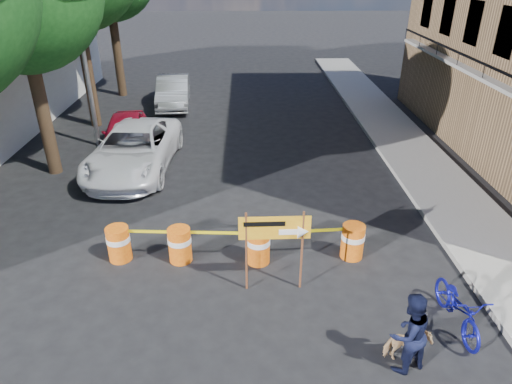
{
  "coord_description": "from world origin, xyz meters",
  "views": [
    {
      "loc": [
        -0.11,
        -7.72,
        6.74
      ],
      "look_at": [
        0.14,
        2.78,
        1.3
      ],
      "focal_mm": 32.0,
      "sensor_mm": 36.0,
      "label": 1
    }
  ],
  "objects_px": {
    "sedan_red": "(125,132)",
    "sedan_silver": "(173,92)",
    "barrel_far_left": "(119,243)",
    "pedestrian": "(409,333)",
    "barrel_far_right": "(353,241)",
    "detour_sign": "(285,233)",
    "suv_white": "(134,149)",
    "dog": "(407,345)",
    "barrel_mid_right": "(258,246)",
    "bicycle": "(463,288)",
    "barrel_mid_left": "(180,244)"
  },
  "relations": [
    {
      "from": "sedan_red",
      "to": "sedan_silver",
      "type": "relative_size",
      "value": 0.89
    },
    {
      "from": "barrel_far_left",
      "to": "pedestrian",
      "type": "bearing_deg",
      "value": -30.43
    },
    {
      "from": "barrel_far_left",
      "to": "sedan_silver",
      "type": "distance_m",
      "value": 13.22
    },
    {
      "from": "barrel_far_right",
      "to": "detour_sign",
      "type": "bearing_deg",
      "value": -146.97
    },
    {
      "from": "pedestrian",
      "to": "suv_white",
      "type": "distance_m",
      "value": 11.2
    },
    {
      "from": "dog",
      "to": "pedestrian",
      "type": "bearing_deg",
      "value": 144.12
    },
    {
      "from": "barrel_far_left",
      "to": "detour_sign",
      "type": "height_order",
      "value": "detour_sign"
    },
    {
      "from": "pedestrian",
      "to": "sedan_red",
      "type": "bearing_deg",
      "value": -78.11
    },
    {
      "from": "detour_sign",
      "to": "pedestrian",
      "type": "xyz_separation_m",
      "value": [
        2.03,
        -2.31,
        -0.64
      ]
    },
    {
      "from": "barrel_far_right",
      "to": "sedan_red",
      "type": "distance_m",
      "value": 10.47
    },
    {
      "from": "barrel_far_right",
      "to": "barrel_mid_right",
      "type": "bearing_deg",
      "value": -176.09
    },
    {
      "from": "barrel_mid_right",
      "to": "dog",
      "type": "xyz_separation_m",
      "value": [
        2.66,
        -3.15,
        -0.13
      ]
    },
    {
      "from": "bicycle",
      "to": "detour_sign",
      "type": "bearing_deg",
      "value": 157.42
    },
    {
      "from": "pedestrian",
      "to": "barrel_mid_left",
      "type": "bearing_deg",
      "value": -60.01
    },
    {
      "from": "detour_sign",
      "to": "barrel_far_left",
      "type": "bearing_deg",
      "value": 161.86
    },
    {
      "from": "barrel_far_right",
      "to": "barrel_mid_left",
      "type": "bearing_deg",
      "value": -179.29
    },
    {
      "from": "barrel_far_right",
      "to": "suv_white",
      "type": "bearing_deg",
      "value": 140.08
    },
    {
      "from": "suv_white",
      "to": "detour_sign",
      "type": "bearing_deg",
      "value": -51.81
    },
    {
      "from": "barrel_mid_left",
      "to": "barrel_mid_right",
      "type": "bearing_deg",
      "value": -3.19
    },
    {
      "from": "detour_sign",
      "to": "bicycle",
      "type": "distance_m",
      "value": 3.69
    },
    {
      "from": "detour_sign",
      "to": "bicycle",
      "type": "xyz_separation_m",
      "value": [
        3.42,
        -1.28,
        -0.51
      ]
    },
    {
      "from": "barrel_far_right",
      "to": "sedan_silver",
      "type": "bearing_deg",
      "value": 115.23
    },
    {
      "from": "pedestrian",
      "to": "dog",
      "type": "distance_m",
      "value": 0.52
    },
    {
      "from": "bicycle",
      "to": "dog",
      "type": "xyz_separation_m",
      "value": [
        -1.29,
        -0.85,
        -0.61
      ]
    },
    {
      "from": "barrel_mid_right",
      "to": "bicycle",
      "type": "relative_size",
      "value": 0.47
    },
    {
      "from": "barrel_mid_left",
      "to": "dog",
      "type": "xyz_separation_m",
      "value": [
        4.59,
        -3.26,
        -0.13
      ]
    },
    {
      "from": "pedestrian",
      "to": "sedan_silver",
      "type": "xyz_separation_m",
      "value": [
        -6.46,
        16.74,
        -0.1
      ]
    },
    {
      "from": "dog",
      "to": "barrel_far_left",
      "type": "bearing_deg",
      "value": 53.61
    },
    {
      "from": "detour_sign",
      "to": "sedan_silver",
      "type": "distance_m",
      "value": 15.11
    },
    {
      "from": "dog",
      "to": "sedan_silver",
      "type": "xyz_separation_m",
      "value": [
        -6.56,
        16.55,
        0.38
      ]
    },
    {
      "from": "barrel_mid_left",
      "to": "detour_sign",
      "type": "height_order",
      "value": "detour_sign"
    },
    {
      "from": "barrel_far_left",
      "to": "detour_sign",
      "type": "distance_m",
      "value": 4.26
    },
    {
      "from": "barrel_far_right",
      "to": "sedan_red",
      "type": "height_order",
      "value": "sedan_red"
    },
    {
      "from": "barrel_far_left",
      "to": "dog",
      "type": "xyz_separation_m",
      "value": [
        6.1,
        -3.34,
        -0.13
      ]
    },
    {
      "from": "detour_sign",
      "to": "dog",
      "type": "relative_size",
      "value": 2.44
    },
    {
      "from": "barrel_mid_left",
      "to": "suv_white",
      "type": "height_order",
      "value": "suv_white"
    },
    {
      "from": "barrel_mid_right",
      "to": "detour_sign",
      "type": "relative_size",
      "value": 0.45
    },
    {
      "from": "barrel_mid_left",
      "to": "barrel_far_right",
      "type": "height_order",
      "value": "same"
    },
    {
      "from": "barrel_mid_right",
      "to": "barrel_far_right",
      "type": "bearing_deg",
      "value": 3.91
    },
    {
      "from": "barrel_mid_right",
      "to": "barrel_far_right",
      "type": "xyz_separation_m",
      "value": [
        2.35,
        0.16,
        0.0
      ]
    },
    {
      "from": "bicycle",
      "to": "barrel_far_right",
      "type": "bearing_deg",
      "value": 121.01
    },
    {
      "from": "pedestrian",
      "to": "bicycle",
      "type": "xyz_separation_m",
      "value": [
        1.38,
        1.03,
        0.13
      ]
    },
    {
      "from": "pedestrian",
      "to": "sedan_silver",
      "type": "relative_size",
      "value": 0.38
    },
    {
      "from": "barrel_mid_left",
      "to": "barrel_far_right",
      "type": "relative_size",
      "value": 1.0
    },
    {
      "from": "bicycle",
      "to": "suv_white",
      "type": "relative_size",
      "value": 0.34
    },
    {
      "from": "dog",
      "to": "sedan_red",
      "type": "bearing_deg",
      "value": 27.59
    },
    {
      "from": "suv_white",
      "to": "sedan_red",
      "type": "distance_m",
      "value": 2.18
    },
    {
      "from": "pedestrian",
      "to": "sedan_silver",
      "type": "bearing_deg",
      "value": -91.46
    },
    {
      "from": "suv_white",
      "to": "sedan_silver",
      "type": "xyz_separation_m",
      "value": [
        0.28,
        7.79,
        -0.05
      ]
    },
    {
      "from": "barrel_mid_left",
      "to": "bicycle",
      "type": "xyz_separation_m",
      "value": [
        5.87,
        -2.4,
        0.48
      ]
    }
  ]
}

